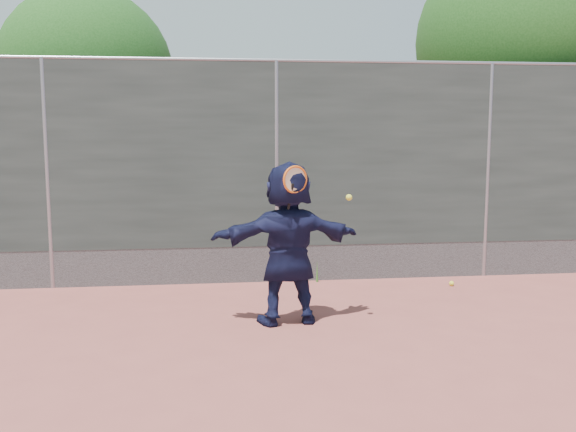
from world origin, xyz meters
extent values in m
plane|color=#9E4C42|center=(0.00, 0.00, 0.00)|extent=(80.00, 80.00, 0.00)
imported|color=#131634|center=(-0.08, 1.59, 0.88)|extent=(1.68, 0.69, 1.76)
sphere|color=yellow|center=(2.31, 2.95, 0.03)|extent=(0.07, 0.07, 0.07)
cube|color=#38423D|center=(0.00, 3.50, 1.75)|extent=(20.00, 0.04, 2.50)
cube|color=slate|center=(0.00, 3.50, 0.25)|extent=(20.00, 0.03, 0.50)
cylinder|color=gray|center=(0.00, 3.50, 3.00)|extent=(20.00, 0.05, 0.05)
cylinder|color=gray|center=(-3.00, 3.50, 1.50)|extent=(0.06, 0.06, 3.00)
cylinder|color=gray|center=(0.00, 3.50, 1.50)|extent=(0.06, 0.06, 3.00)
cylinder|color=gray|center=(3.00, 3.50, 1.50)|extent=(0.06, 0.06, 3.00)
torus|color=orange|center=(-0.03, 1.39, 1.58)|extent=(0.28, 0.15, 0.29)
cylinder|color=beige|center=(-0.03, 1.39, 1.58)|extent=(0.23, 0.11, 0.25)
cylinder|color=black|center=(-0.08, 1.41, 1.38)|extent=(0.08, 0.13, 0.33)
sphere|color=yellow|center=(0.55, 1.44, 1.38)|extent=(0.07, 0.07, 0.07)
cylinder|color=#382314|center=(4.50, 5.70, 1.30)|extent=(0.28, 0.28, 2.60)
sphere|color=#23561C|center=(4.50, 5.70, 3.59)|extent=(3.60, 3.60, 3.60)
sphere|color=#23561C|center=(5.22, 5.90, 3.23)|extent=(2.52, 2.52, 2.52)
cylinder|color=#382314|center=(-3.00, 6.50, 1.10)|extent=(0.28, 0.28, 2.20)
sphere|color=#23561C|center=(-3.00, 6.50, 3.03)|extent=(3.00, 3.00, 3.00)
sphere|color=#23561C|center=(-2.40, 6.70, 2.73)|extent=(2.10, 2.10, 2.10)
cone|color=#387226|center=(0.25, 3.38, 0.13)|extent=(0.03, 0.03, 0.26)
cone|color=#387226|center=(0.55, 3.40, 0.15)|extent=(0.03, 0.03, 0.30)
cone|color=#387226|center=(-0.10, 3.36, 0.11)|extent=(0.03, 0.03, 0.22)
camera|label=1|loc=(-0.90, -5.15, 2.09)|focal=40.00mm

